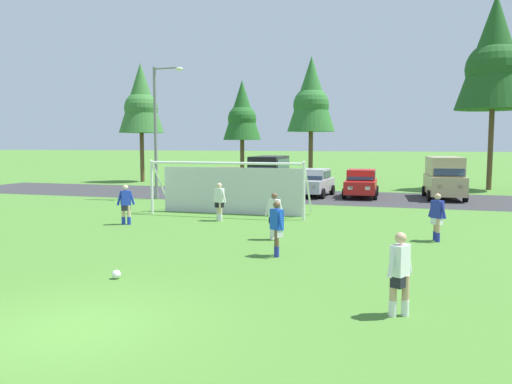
{
  "coord_description": "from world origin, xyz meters",
  "views": [
    {
      "loc": [
        5.75,
        -7.56,
        3.32
      ],
      "look_at": [
        0.19,
        10.51,
        1.52
      ],
      "focal_mm": 35.73,
      "sensor_mm": 36.0,
      "label": 1
    }
  ],
  "objects_px": {
    "player_midfield_center": "(126,205)",
    "player_winger_left": "(277,229)",
    "player_winger_right": "(219,202)",
    "soccer_ball": "(116,274)",
    "player_striker_near": "(400,274)",
    "parked_car_slot_center": "(361,183)",
    "player_defender_far": "(437,217)",
    "parked_car_slot_center_left": "(314,182)",
    "soccer_goal": "(230,187)",
    "street_lamp": "(158,131)",
    "player_trailing_back": "(274,216)",
    "parked_car_slot_far_left": "(224,181)",
    "parked_car_slot_center_right": "(444,177)",
    "parked_car_slot_left": "(269,175)"
  },
  "relations": [
    {
      "from": "player_striker_near",
      "to": "player_midfield_center",
      "type": "relative_size",
      "value": 1.0
    },
    {
      "from": "parked_car_slot_far_left",
      "to": "parked_car_slot_left",
      "type": "bearing_deg",
      "value": -4.0
    },
    {
      "from": "player_defender_far",
      "to": "soccer_ball",
      "type": "bearing_deg",
      "value": -136.13
    },
    {
      "from": "player_trailing_back",
      "to": "parked_car_slot_center_left",
      "type": "bearing_deg",
      "value": 95.44
    },
    {
      "from": "soccer_goal",
      "to": "parked_car_slot_center",
      "type": "relative_size",
      "value": 1.75
    },
    {
      "from": "player_winger_right",
      "to": "parked_car_slot_left",
      "type": "xyz_separation_m",
      "value": [
        -0.82,
        10.87,
        0.52
      ]
    },
    {
      "from": "parked_car_slot_center_left",
      "to": "parked_car_slot_center",
      "type": "xyz_separation_m",
      "value": [
        2.93,
        0.2,
        0.0
      ]
    },
    {
      "from": "street_lamp",
      "to": "parked_car_slot_center_right",
      "type": "bearing_deg",
      "value": 17.8
    },
    {
      "from": "parked_car_slot_center_right",
      "to": "player_winger_right",
      "type": "bearing_deg",
      "value": -128.58
    },
    {
      "from": "player_defender_far",
      "to": "parked_car_slot_center",
      "type": "relative_size",
      "value": 0.38
    },
    {
      "from": "soccer_ball",
      "to": "player_winger_right",
      "type": "distance_m",
      "value": 9.69
    },
    {
      "from": "soccer_ball",
      "to": "player_midfield_center",
      "type": "bearing_deg",
      "value": 119.8
    },
    {
      "from": "soccer_ball",
      "to": "parked_car_slot_far_left",
      "type": "xyz_separation_m",
      "value": [
        -4.96,
        20.7,
        0.77
      ]
    },
    {
      "from": "player_trailing_back",
      "to": "parked_car_slot_center",
      "type": "distance_m",
      "value": 15.17
    },
    {
      "from": "player_striker_near",
      "to": "parked_car_slot_left",
      "type": "xyz_separation_m",
      "value": [
        -8.56,
        21.26,
        0.52
      ]
    },
    {
      "from": "parked_car_slot_far_left",
      "to": "player_trailing_back",
      "type": "bearing_deg",
      "value": -63.26
    },
    {
      "from": "street_lamp",
      "to": "player_defender_far",
      "type": "bearing_deg",
      "value": -30.8
    },
    {
      "from": "player_striker_near",
      "to": "parked_car_slot_center",
      "type": "bearing_deg",
      "value": 97.33
    },
    {
      "from": "player_striker_near",
      "to": "parked_car_slot_center_right",
      "type": "bearing_deg",
      "value": 84.88
    },
    {
      "from": "player_defender_far",
      "to": "parked_car_slot_center_right",
      "type": "xyz_separation_m",
      "value": [
        1.0,
        14.4,
        0.52
      ]
    },
    {
      "from": "soccer_ball",
      "to": "parked_car_slot_far_left",
      "type": "height_order",
      "value": "parked_car_slot_far_left"
    },
    {
      "from": "player_trailing_back",
      "to": "parked_car_slot_far_left",
      "type": "bearing_deg",
      "value": 116.74
    },
    {
      "from": "parked_car_slot_far_left",
      "to": "parked_car_slot_center_right",
      "type": "height_order",
      "value": "parked_car_slot_center_right"
    },
    {
      "from": "player_striker_near",
      "to": "player_trailing_back",
      "type": "distance_m",
      "value": 8.14
    },
    {
      "from": "parked_car_slot_center_left",
      "to": "player_midfield_center",
      "type": "bearing_deg",
      "value": -111.38
    },
    {
      "from": "soccer_goal",
      "to": "soccer_ball",
      "type": "bearing_deg",
      "value": -83.94
    },
    {
      "from": "player_defender_far",
      "to": "parked_car_slot_center",
      "type": "distance_m",
      "value": 14.27
    },
    {
      "from": "parked_car_slot_center",
      "to": "parked_car_slot_center_right",
      "type": "xyz_separation_m",
      "value": [
        4.86,
        0.66,
        0.47
      ]
    },
    {
      "from": "parked_car_slot_left",
      "to": "parked_car_slot_center_right",
      "type": "xyz_separation_m",
      "value": [
        10.59,
        1.38,
        0.0
      ]
    },
    {
      "from": "soccer_goal",
      "to": "parked_car_slot_left",
      "type": "height_order",
      "value": "soccer_goal"
    },
    {
      "from": "parked_car_slot_center_right",
      "to": "parked_car_slot_center_left",
      "type": "bearing_deg",
      "value": -173.71
    },
    {
      "from": "street_lamp",
      "to": "player_winger_right",
      "type": "bearing_deg",
      "value": -46.71
    },
    {
      "from": "player_midfield_center",
      "to": "street_lamp",
      "type": "height_order",
      "value": "street_lamp"
    },
    {
      "from": "player_striker_near",
      "to": "soccer_goal",
      "type": "bearing_deg",
      "value": 122.73
    },
    {
      "from": "player_midfield_center",
      "to": "player_winger_left",
      "type": "xyz_separation_m",
      "value": [
        7.43,
        -3.9,
        0.0
      ]
    },
    {
      "from": "player_defender_far",
      "to": "player_trailing_back",
      "type": "distance_m",
      "value": 5.53
    },
    {
      "from": "player_winger_right",
      "to": "soccer_ball",
      "type": "bearing_deg",
      "value": -84.01
    },
    {
      "from": "player_defender_far",
      "to": "parked_car_slot_center_left",
      "type": "xyz_separation_m",
      "value": [
        -6.78,
        13.54,
        0.05
      ]
    },
    {
      "from": "player_striker_near",
      "to": "player_winger_right",
      "type": "height_order",
      "value": "same"
    },
    {
      "from": "player_defender_far",
      "to": "player_winger_right",
      "type": "xyz_separation_m",
      "value": [
        -8.76,
        2.16,
        0.0
      ]
    },
    {
      "from": "player_defender_far",
      "to": "player_trailing_back",
      "type": "bearing_deg",
      "value": -165.88
    },
    {
      "from": "player_striker_near",
      "to": "player_winger_left",
      "type": "relative_size",
      "value": 1.0
    },
    {
      "from": "parked_car_slot_center_left",
      "to": "street_lamp",
      "type": "distance_m",
      "value": 10.13
    },
    {
      "from": "player_defender_far",
      "to": "parked_car_slot_far_left",
      "type": "bearing_deg",
      "value": 133.84
    },
    {
      "from": "player_winger_right",
      "to": "parked_car_slot_far_left",
      "type": "distance_m",
      "value": 11.77
    },
    {
      "from": "player_winger_left",
      "to": "soccer_ball",
      "type": "bearing_deg",
      "value": -130.8
    },
    {
      "from": "soccer_ball",
      "to": "player_midfield_center",
      "type": "relative_size",
      "value": 0.13
    },
    {
      "from": "player_winger_left",
      "to": "player_trailing_back",
      "type": "xyz_separation_m",
      "value": [
        -0.74,
        2.48,
        0.0
      ]
    },
    {
      "from": "player_striker_near",
      "to": "parked_car_slot_far_left",
      "type": "distance_m",
      "value": 24.45
    },
    {
      "from": "player_striker_near",
      "to": "player_winger_right",
      "type": "relative_size",
      "value": 1.0
    }
  ]
}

